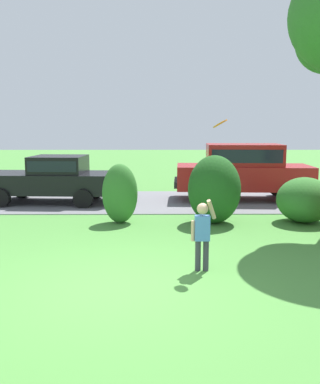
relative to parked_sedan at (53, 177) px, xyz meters
name	(u,v)px	position (x,y,z in m)	size (l,w,h in m)	color
ground_plane	(115,287)	(2.78, -7.66, -0.85)	(80.00, 80.00, 0.00)	#478438
driveway_strip	(138,201)	(2.78, 0.22, -0.84)	(28.00, 4.40, 0.02)	slate
shrub_near_tree	(120,194)	(2.47, -3.02, -0.07)	(0.93, 0.76, 1.56)	#33702B
shrub_centre_left	(214,189)	(4.93, -3.06, 0.04)	(1.37, 1.40, 1.78)	#1E511C
shrub_centre	(305,200)	(7.33, -2.99, -0.25)	(1.46, 1.47, 1.20)	#33702B
parked_sedan	(53,177)	(0.00, 0.00, 0.00)	(4.49, 2.27, 1.56)	black
parked_suv	(243,169)	(6.38, 0.51, 0.23)	(4.79, 2.29, 1.92)	maroon
child_thrower	(202,231)	(4.23, -6.87, -0.13)	(0.46, 0.27, 1.29)	#383842
frisbee	(220,124)	(4.57, -6.42, 1.72)	(0.27, 0.28, 0.18)	orange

